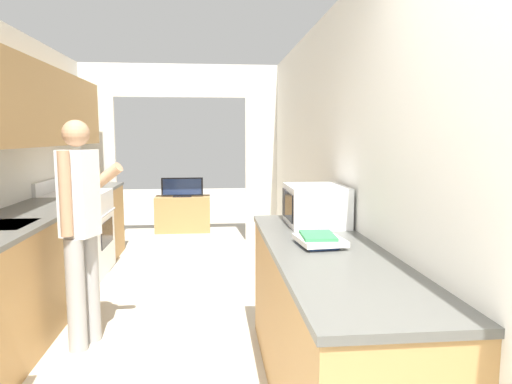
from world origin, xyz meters
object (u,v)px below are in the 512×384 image
television (182,187)px  knife (87,186)px  book_stack (318,240)px  range_oven (78,233)px  tv_cabinet (183,214)px  microwave (316,205)px  person (80,228)px

television → knife: 1.85m
book_stack → range_oven: bearing=128.3°
tv_cabinet → microwave: bearing=-74.3°
range_oven → microwave: size_ratio=2.20×
tv_cabinet → television: television is taller
book_stack → knife: (-2.10, 3.23, -0.03)m
person → tv_cabinet: person is taller
television → person: bearing=-96.7°
book_stack → tv_cabinet: book_stack is taller
book_stack → knife: 3.86m
person → tv_cabinet: (0.46, 3.97, -0.59)m
microwave → range_oven: bearing=137.4°
person → tv_cabinet: size_ratio=1.90×
range_oven → knife: 0.77m
person → tv_cabinet: bearing=13.1°
television → book_stack: bearing=-77.4°
person → television: 3.96m
person → microwave: size_ratio=3.43×
tv_cabinet → television: bearing=-90.0°
range_oven → tv_cabinet: size_ratio=1.22×
range_oven → knife: range_oven is taller
book_stack → television: size_ratio=0.50×
microwave → person: bearing=172.5°
television → knife: bearing=-124.5°
range_oven → microwave: 3.03m
microwave → knife: 3.45m
tv_cabinet → television: 0.43m
book_stack → television: (-1.06, 4.75, -0.23)m
range_oven → book_stack: 3.37m
book_stack → television: book_stack is taller
microwave → book_stack: 0.63m
microwave → knife: (-2.23, 2.63, -0.13)m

